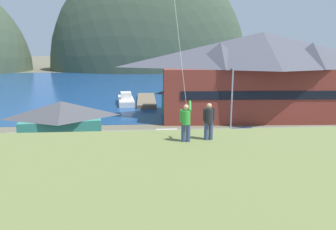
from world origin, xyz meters
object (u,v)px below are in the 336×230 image
object	(u,v)px
storage_shed_waterside	(180,99)
parked_car_lone_by_shed	(221,166)
moored_boat_wharfside	(126,100)
parked_car_front_row_end	(78,167)
parked_car_mid_row_far	(166,139)
person_kite_flyer	(186,121)
storage_shed_near_lot	(63,126)
wharf_dock	(146,100)
harbor_lodge	(261,73)
person_companion	(209,120)
parked_car_front_row_silver	(304,166)
parked_car_corner_spot	(243,138)
parked_car_front_row_red	(155,170)
parking_light_pole	(232,99)

from	to	relation	value
storage_shed_waterside	parked_car_lone_by_shed	bearing A→B (deg)	-88.89
parked_car_lone_by_shed	moored_boat_wharfside	bearing A→B (deg)	105.22
parked_car_front_row_end	parked_car_mid_row_far	bearing A→B (deg)	43.90
person_kite_flyer	storage_shed_near_lot	bearing A→B (deg)	121.03
storage_shed_near_lot	wharf_dock	xyz separation A→B (m)	(8.22, 27.43, -2.27)
storage_shed_near_lot	person_kite_flyer	size ratio (longest dim) A/B	4.47
wharf_dock	parked_car_mid_row_far	distance (m)	27.19
harbor_lodge	person_companion	size ratio (longest dim) A/B	17.20
storage_shed_waterside	parked_car_front_row_silver	size ratio (longest dim) A/B	1.35
storage_shed_waterside	person_companion	size ratio (longest dim) A/B	3.35
moored_boat_wharfside	person_companion	bearing A→B (deg)	-81.63
parked_car_mid_row_far	parked_car_corner_spot	world-z (taller)	same
parked_car_front_row_red	wharf_dock	bearing A→B (deg)	90.43
moored_boat_wharfside	person_companion	xyz separation A→B (m)	(6.15, -41.81, 6.04)
harbor_lodge	moored_boat_wharfside	bearing A→B (deg)	149.02
parked_car_front_row_silver	storage_shed_near_lot	bearing A→B (deg)	158.87
storage_shed_waterside	parked_car_corner_spot	world-z (taller)	storage_shed_waterside
parking_light_pole	person_kite_flyer	bearing A→B (deg)	-111.51
person_companion	parked_car_mid_row_far	bearing A→B (deg)	93.01
storage_shed_waterside	moored_boat_wharfside	size ratio (longest dim) A/B	0.70
parked_car_lone_by_shed	parked_car_corner_spot	xyz separation A→B (m)	(4.00, 7.29, 0.00)
harbor_lodge	moored_boat_wharfside	xyz separation A→B (m)	(-19.81, 11.89, -5.64)
parked_car_mid_row_far	person_companion	bearing A→B (deg)	-86.99
parked_car_mid_row_far	parking_light_pole	bearing A→B (deg)	21.64
harbor_lodge	parked_car_front_row_red	world-z (taller)	harbor_lodge
storage_shed_waterside	person_companion	xyz separation A→B (m)	(-2.42, -32.42, 4.47)
storage_shed_near_lot	parked_car_lone_by_shed	xyz separation A→B (m)	(13.62, -7.21, -1.56)
parked_car_front_row_red	parked_car_mid_row_far	xyz separation A→B (m)	(1.40, 7.98, 0.00)
harbor_lodge	moored_boat_wharfside	distance (m)	23.78
storage_shed_near_lot	storage_shed_waterside	distance (m)	21.21
wharf_dock	person_kite_flyer	size ratio (longest dim) A/B	7.38
moored_boat_wharfside	parked_car_front_row_silver	world-z (taller)	moored_boat_wharfside
parked_car_front_row_red	parked_car_corner_spot	bearing A→B (deg)	40.32
storage_shed_near_lot	parked_car_front_row_end	world-z (taller)	storage_shed_near_lot
storage_shed_waterside	parking_light_pole	bearing A→B (deg)	-73.27
parking_light_pole	person_kite_flyer	xyz separation A→B (m)	(-7.57, -19.20, 2.30)
person_kite_flyer	parking_light_pole	bearing A→B (deg)	68.49
parked_car_corner_spot	parking_light_pole	xyz separation A→B (m)	(-0.43, 3.13, 3.40)
parked_car_mid_row_far	parking_light_pole	size ratio (longest dim) A/B	0.55
parked_car_front_row_red	storage_shed_waterside	bearing A→B (deg)	79.12
parked_car_front_row_silver	parked_car_lone_by_shed	bearing A→B (deg)	175.33
parked_car_lone_by_shed	parked_car_mid_row_far	bearing A→B (deg)	116.42
wharf_dock	parked_car_front_row_end	bearing A→B (deg)	-99.29
parked_car_corner_spot	parked_car_front_row_red	bearing A→B (deg)	-139.68
storage_shed_near_lot	parked_car_lone_by_shed	world-z (taller)	storage_shed_near_lot
storage_shed_near_lot	person_companion	bearing A→B (deg)	-55.79
storage_shed_near_lot	moored_boat_wharfside	xyz separation A→B (m)	(4.58, 26.03, -1.90)
moored_boat_wharfside	wharf_dock	bearing A→B (deg)	21.04
parked_car_front_row_end	parked_car_lone_by_shed	bearing A→B (deg)	-2.84
parked_car_mid_row_far	parked_car_front_row_end	distance (m)	10.05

